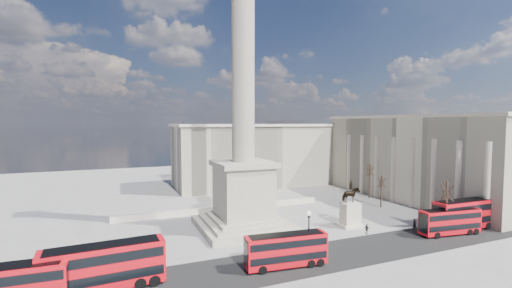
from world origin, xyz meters
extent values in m
plane|color=#9C9994|center=(0.00, 0.00, 0.00)|extent=(180.00, 180.00, 0.00)
cube|color=#242424|center=(5.00, -10.00, 0.00)|extent=(120.00, 9.00, 0.01)
cube|color=#BBB19B|center=(0.00, 5.00, 0.50)|extent=(14.00, 14.00, 1.00)
cube|color=#BBB19B|center=(0.00, 5.00, 1.25)|extent=(12.00, 12.00, 0.50)
cube|color=#BBB19B|center=(0.00, 5.00, 1.75)|extent=(10.00, 10.00, 0.50)
cube|color=#BBB19B|center=(0.00, 5.00, 6.00)|extent=(8.00, 8.00, 8.00)
cube|color=#BBB19B|center=(0.00, 5.00, 10.40)|extent=(9.00, 9.00, 0.80)
cylinder|color=#A79C8A|center=(0.00, 5.00, 27.80)|extent=(3.60, 3.60, 34.00)
cube|color=beige|center=(0.00, 16.00, 0.55)|extent=(40.00, 0.60, 1.10)
cube|color=beige|center=(45.00, 10.00, 9.00)|extent=(18.00, 45.00, 18.00)
cube|color=beige|center=(45.00, 10.00, 18.30)|extent=(19.00, 46.00, 0.60)
cube|color=beige|center=(20.00, 40.00, 8.00)|extent=(50.00, 16.00, 16.00)
cube|color=beige|center=(20.00, 40.00, 16.30)|extent=(51.00, 17.00, 0.60)
cube|color=red|center=(-20.14, -9.07, 2.53)|extent=(11.86, 3.32, 4.32)
cube|color=black|center=(-20.14, -9.07, 1.76)|extent=(11.40, 3.35, 0.96)
cube|color=black|center=(-20.14, -9.07, 3.68)|extent=(11.40, 3.35, 0.96)
cube|color=black|center=(-20.14, -9.07, 4.72)|extent=(10.67, 2.98, 0.06)
cylinder|color=black|center=(-16.86, -8.89, 0.59)|extent=(1.33, 2.85, 1.17)
cylinder|color=black|center=(-15.45, -8.81, 0.59)|extent=(1.33, 2.85, 1.17)
cube|color=red|center=(-0.60, -11.02, 2.11)|extent=(9.93, 3.18, 3.59)
cube|color=black|center=(-0.60, -11.02, 1.46)|extent=(9.55, 3.20, 0.80)
cube|color=black|center=(-0.60, -11.02, 3.06)|extent=(9.55, 3.20, 0.80)
cube|color=black|center=(-0.60, -11.02, 3.93)|extent=(8.94, 2.86, 0.05)
cylinder|color=black|center=(-3.80, -10.70, 0.49)|extent=(1.20, 2.42, 0.98)
cylinder|color=black|center=(2.12, -11.29, 0.49)|extent=(1.20, 2.42, 0.98)
cylinder|color=black|center=(3.28, -11.41, 0.49)|extent=(1.20, 2.42, 0.98)
cube|color=red|center=(27.70, -10.08, 2.08)|extent=(9.85, 3.47, 3.55)
cube|color=black|center=(27.70, -10.08, 1.45)|extent=(9.48, 3.48, 0.79)
cube|color=black|center=(27.70, -10.08, 3.03)|extent=(9.48, 3.48, 0.79)
cube|color=black|center=(27.70, -10.08, 3.88)|extent=(8.87, 3.12, 0.05)
cylinder|color=black|center=(24.54, -9.65, 0.48)|extent=(1.27, 2.42, 0.96)
cylinder|color=black|center=(30.37, -10.45, 0.48)|extent=(1.27, 2.42, 0.96)
cylinder|color=black|center=(31.52, -10.60, 0.48)|extent=(1.27, 2.42, 0.96)
cube|color=red|center=(32.30, -9.30, 2.56)|extent=(11.91, 2.99, 4.36)
cube|color=black|center=(32.30, -9.30, 1.78)|extent=(11.44, 3.04, 0.97)
cube|color=black|center=(32.30, -9.30, 3.71)|extent=(11.44, 3.04, 0.97)
cube|color=black|center=(32.30, -9.30, 4.77)|extent=(10.72, 2.69, 0.06)
cylinder|color=black|center=(28.39, -9.20, 0.59)|extent=(1.25, 2.84, 1.18)
cylinder|color=black|center=(35.61, -9.38, 0.59)|extent=(1.25, 2.84, 1.18)
cylinder|color=black|center=(37.04, -9.42, 0.59)|extent=(1.25, 2.84, 1.18)
cube|color=black|center=(-28.44, -10.15, 3.34)|extent=(10.35, 3.02, 0.87)
cube|color=black|center=(-28.44, -10.15, 4.29)|extent=(9.70, 2.69, 0.06)
cylinder|color=black|center=(2.48, -10.96, 0.24)|extent=(0.43, 0.43, 0.48)
cylinder|color=black|center=(2.48, -10.96, 2.91)|extent=(0.16, 0.16, 5.82)
cylinder|color=black|center=(2.48, -10.96, 5.72)|extent=(0.29, 0.29, 0.29)
sphere|color=silver|center=(2.48, -10.96, 6.06)|extent=(0.54, 0.54, 0.54)
cube|color=beige|center=(16.33, -1.04, 0.23)|extent=(3.62, 2.72, 0.45)
cube|color=beige|center=(16.33, -1.04, 1.99)|extent=(2.90, 1.99, 3.98)
imported|color=black|center=(16.33, -1.04, 5.21)|extent=(2.95, 1.44, 2.44)
cylinder|color=black|center=(16.33, -1.04, 6.73)|extent=(0.45, 0.45, 1.09)
sphere|color=black|center=(16.33, -1.04, 7.48)|extent=(0.33, 0.33, 0.33)
cylinder|color=#332319|center=(27.30, -9.73, 4.10)|extent=(0.33, 0.33, 8.20)
cylinder|color=#332319|center=(30.20, 7.09, 3.21)|extent=(0.30, 0.30, 6.41)
cylinder|color=#332319|center=(33.69, 14.53, 3.92)|extent=(0.34, 0.34, 7.83)
imported|color=#202526|center=(24.49, -6.50, 0.95)|extent=(0.74, 0.53, 1.90)
imported|color=#202526|center=(29.84, -4.14, 0.87)|extent=(1.02, 0.90, 1.74)
imported|color=#202526|center=(16.21, -5.18, 0.80)|extent=(0.81, 1.00, 1.60)
camera|label=1|loc=(-18.82, -45.87, 16.94)|focal=24.00mm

